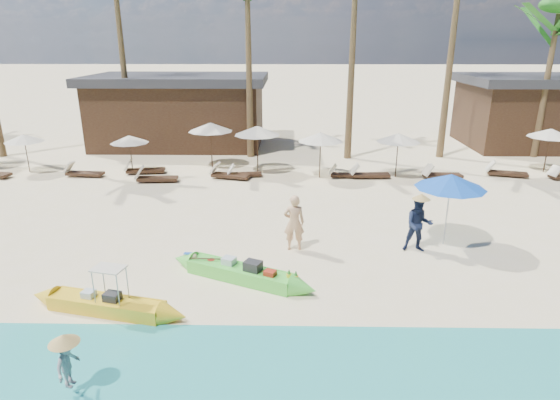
{
  "coord_description": "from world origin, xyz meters",
  "views": [
    {
      "loc": [
        -1.2,
        -11.86,
        6.35
      ],
      "look_at": [
        -1.45,
        2.0,
        1.58
      ],
      "focal_mm": 30.0,
      "sensor_mm": 36.0,
      "label": 1
    }
  ],
  "objects_px": {
    "blue_umbrella": "(451,181)",
    "yellow_canoe": "(107,305)",
    "tourist": "(294,223)",
    "green_canoe": "(240,273)"
  },
  "relations": [
    {
      "from": "tourist",
      "to": "blue_umbrella",
      "type": "xyz_separation_m",
      "value": [
        4.91,
        0.48,
        1.24
      ]
    },
    {
      "from": "yellow_canoe",
      "to": "tourist",
      "type": "height_order",
      "value": "tourist"
    },
    {
      "from": "tourist",
      "to": "blue_umbrella",
      "type": "relative_size",
      "value": 0.77
    },
    {
      "from": "yellow_canoe",
      "to": "green_canoe",
      "type": "bearing_deg",
      "value": 41.38
    },
    {
      "from": "green_canoe",
      "to": "yellow_canoe",
      "type": "bearing_deg",
      "value": -127.09
    },
    {
      "from": "yellow_canoe",
      "to": "tourist",
      "type": "distance_m",
      "value": 5.98
    },
    {
      "from": "tourist",
      "to": "green_canoe",
      "type": "bearing_deg",
      "value": 51.16
    },
    {
      "from": "blue_umbrella",
      "to": "yellow_canoe",
      "type": "bearing_deg",
      "value": -156.21
    },
    {
      "from": "yellow_canoe",
      "to": "blue_umbrella",
      "type": "height_order",
      "value": "blue_umbrella"
    },
    {
      "from": "green_canoe",
      "to": "tourist",
      "type": "height_order",
      "value": "tourist"
    }
  ]
}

